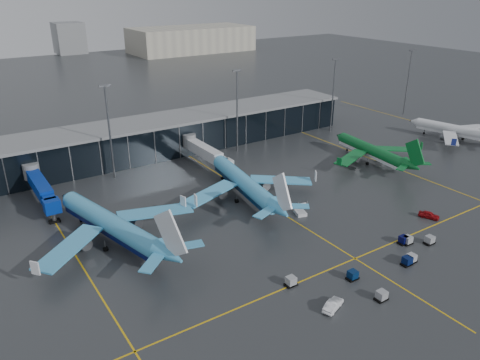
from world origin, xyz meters
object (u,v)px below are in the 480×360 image
airliner_klm_near (244,174)px  service_van_white (333,305)px  service_van_red (429,215)px  airliner_aer_lingus (372,144)px  airliner_arkefly (109,213)px  baggage_carts (387,260)px  mobile_airstair (300,211)px  airliner_ba (458,124)px

airliner_klm_near → service_van_white: 45.67m
service_van_red → service_van_white: 42.25m
airliner_aer_lingus → service_van_red: size_ratio=8.03×
airliner_arkefly → airliner_klm_near: (34.58, 3.03, -0.30)m
airliner_klm_near → baggage_carts: (6.24, -39.75, -5.60)m
mobile_airstair → service_van_red: bearing=-19.6°
mobile_airstair → service_van_white: mobile_airstair is taller
mobile_airstair → baggage_carts: bearing=-71.5°
airliner_aer_lingus → mobile_airstair: airliner_aer_lingus is taller
mobile_airstair → service_van_white: 33.86m
service_van_red → airliner_arkefly: bearing=130.9°
airliner_ba → service_van_white: 105.24m
airliner_ba → baggage_carts: 87.29m
airliner_aer_lingus → service_van_red: airliner_aer_lingus is taller
airliner_ba → airliner_aer_lingus: bearing=164.0°
airliner_aer_lingus → service_van_red: (-16.32, -32.41, -4.81)m
airliner_arkefly → service_van_white: size_ratio=8.97×
baggage_carts → service_van_red: size_ratio=7.73×
airliner_klm_near → airliner_aer_lingus: size_ratio=1.14×
airliner_klm_near → service_van_red: (28.97, -32.28, -5.59)m
airliner_klm_near → mobile_airstair: size_ratio=11.14×
airliner_klm_near → airliner_ba: bearing=7.4°
airliner_arkefly → airliner_aer_lingus: (79.87, 3.17, -1.07)m
service_van_red → mobile_airstair: bearing=118.5°
airliner_arkefly → mobile_airstair: bearing=-29.9°
airliner_ba → service_van_white: size_ratio=7.54×
mobile_airstair → service_van_white: bearing=-103.6°
airliner_klm_near → service_van_white: bearing=-96.4°
airliner_ba → airliner_arkefly: bearing=167.3°
airliner_ba → mobile_airstair: 80.10m
airliner_arkefly → airliner_aer_lingus: size_ratio=1.19×
baggage_carts → service_van_red: bearing=18.2°
service_van_white → mobile_airstair: bearing=-52.2°
airliner_ba → mobile_airstair: bearing=176.0°
airliner_klm_near → airliner_ba: 84.67m
airliner_klm_near → service_van_red: airliner_klm_near is taller
airliner_aer_lingus → mobile_airstair: (-39.51, -14.92, -4.81)m
airliner_klm_near → baggage_carts: bearing=-72.6°
service_van_red → service_van_white: service_van_white is taller
airliner_aer_lingus → airliner_klm_near: bearing=-172.9°
airliner_arkefly → airliner_ba: bearing=-13.0°
airliner_aer_lingus → airliner_ba: 39.40m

